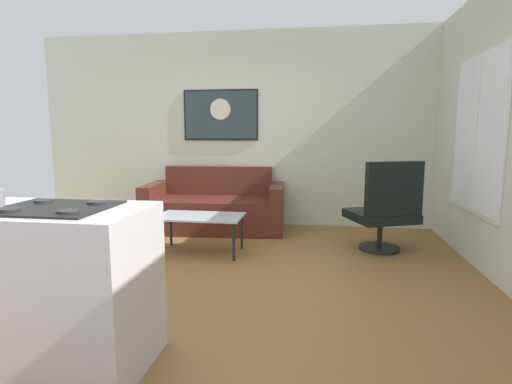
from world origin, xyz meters
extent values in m
cube|color=brown|center=(0.00, 0.00, -0.02)|extent=(6.40, 6.40, 0.04)
cube|color=beige|center=(0.00, 2.42, 1.40)|extent=(6.40, 0.05, 2.80)
cube|color=beige|center=(2.62, 0.30, 1.40)|extent=(0.05, 6.40, 2.80)
cube|color=#4E221A|center=(-0.42, 1.90, 0.23)|extent=(1.61, 0.99, 0.45)
cube|color=#4E221A|center=(-0.44, 2.26, 0.66)|extent=(1.56, 0.27, 0.42)
cube|color=#4E221A|center=(-1.28, 1.84, 0.32)|extent=(0.24, 0.89, 0.65)
cube|color=#4E221A|center=(0.45, 1.96, 0.32)|extent=(0.24, 0.89, 0.65)
cube|color=silver|center=(-0.30, 0.80, 0.42)|extent=(0.97, 0.55, 0.02)
cylinder|color=#232326|center=(-0.74, 0.57, 0.21)|extent=(0.03, 0.03, 0.41)
cylinder|color=#232326|center=(0.13, 0.57, 0.21)|extent=(0.03, 0.03, 0.41)
cylinder|color=#232326|center=(-0.74, 1.03, 0.21)|extent=(0.03, 0.03, 0.41)
cylinder|color=#232326|center=(0.13, 1.03, 0.21)|extent=(0.03, 0.03, 0.41)
cylinder|color=black|center=(1.73, 1.24, 0.02)|extent=(0.47, 0.47, 0.04)
cylinder|color=black|center=(1.73, 1.24, 0.23)|extent=(0.06, 0.06, 0.37)
cube|color=black|center=(1.73, 1.24, 0.40)|extent=(0.86, 0.85, 0.10)
cube|color=black|center=(1.82, 1.00, 0.75)|extent=(0.65, 0.33, 0.60)
cube|color=silver|center=(-0.73, -1.50, 0.47)|extent=(1.56, 0.67, 0.94)
cube|color=black|center=(-0.44, -1.50, 0.94)|extent=(0.60, 0.52, 0.01)
cylinder|color=#2D2D2D|center=(-0.61, -1.64, 0.96)|extent=(0.11, 0.11, 0.01)
cylinder|color=#2D2D2D|center=(-0.27, -1.64, 0.96)|extent=(0.11, 0.11, 0.01)
cylinder|color=#2D2D2D|center=(-0.61, -1.36, 0.96)|extent=(0.11, 0.11, 0.01)
cylinder|color=#2D2D2D|center=(-0.27, -1.36, 0.96)|extent=(0.11, 0.11, 0.01)
cube|color=black|center=(-0.43, 2.39, 1.61)|extent=(1.11, 0.01, 0.74)
cube|color=#2B3C3F|center=(-0.43, 2.38, 1.61)|extent=(1.06, 0.02, 0.69)
cylinder|color=beige|center=(-0.43, 2.37, 1.69)|extent=(0.30, 0.01, 0.30)
cube|color=silver|center=(2.59, 0.90, 1.34)|extent=(0.02, 1.32, 1.62)
cube|color=white|center=(2.58, 0.90, 1.34)|extent=(0.01, 1.24, 1.54)
cube|color=silver|center=(2.58, 0.90, 1.34)|extent=(0.01, 0.04, 1.54)
camera|label=1|loc=(1.00, -3.54, 1.36)|focal=28.57mm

